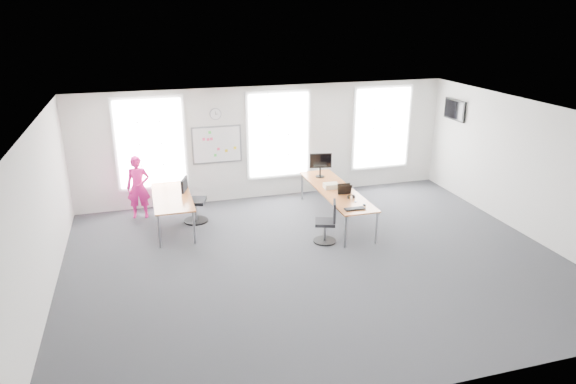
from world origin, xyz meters
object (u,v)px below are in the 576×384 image
object	(u,v)px
chair_left	(192,203)
person	(138,187)
desk_left	(172,199)
chair_right	(328,224)
headphones	(351,197)
monitor	(320,163)
desk_right	(336,192)
keyboard	(355,209)

from	to	relation	value
chair_left	person	bearing A→B (deg)	79.45
desk_left	chair_right	world-z (taller)	chair_right
desk_left	headphones	size ratio (longest dim) A/B	13.08
monitor	chair_right	bearing A→B (deg)	-94.47
desk_right	person	world-z (taller)	person
chair_left	keyboard	size ratio (longest dim) A/B	2.41
chair_left	monitor	distance (m)	3.38
keyboard	headphones	xyz separation A→B (m)	(0.18, 0.64, 0.03)
person	keyboard	size ratio (longest dim) A/B	3.40
keyboard	chair_left	bearing A→B (deg)	147.07
desk_right	monitor	size ratio (longest dim) A/B	5.02
monitor	keyboard	bearing A→B (deg)	-80.07
chair_left	person	xyz separation A→B (m)	(-1.21, 0.65, 0.29)
desk_left	headphones	distance (m)	4.12
desk_left	chair_left	world-z (taller)	chair_left
desk_right	monitor	xyz separation A→B (m)	(-0.04, 1.02, 0.43)
desk_right	headphones	distance (m)	0.69
desk_right	keyboard	distance (m)	1.31
chair_right	headphones	bearing A→B (deg)	142.22
chair_right	chair_left	bearing A→B (deg)	-106.52
person	monitor	distance (m)	4.56
desk_left	keyboard	bearing A→B (deg)	-27.07
person	monitor	world-z (taller)	person
desk_right	chair_left	size ratio (longest dim) A/B	2.89
desk_right	chair_right	distance (m)	1.34
person	monitor	xyz separation A→B (m)	(4.51, -0.49, 0.37)
chair_right	desk_left	bearing A→B (deg)	-98.98
chair_left	headphones	bearing A→B (deg)	-95.98
desk_right	person	bearing A→B (deg)	161.74
chair_right	desk_right	bearing A→B (deg)	170.80
keyboard	monitor	xyz separation A→B (m)	(0.04, 2.33, 0.37)
chair_left	person	world-z (taller)	person
keyboard	monitor	size ratio (longest dim) A/B	0.72
person	monitor	bearing A→B (deg)	1.21
desk_left	headphones	bearing A→B (deg)	-18.06
desk_right	keyboard	xyz separation A→B (m)	(-0.07, -1.31, 0.06)
chair_left	person	size ratio (longest dim) A/B	0.71
person	headphones	distance (m)	5.14
desk_right	keyboard	world-z (taller)	keyboard
chair_right	monitor	xyz separation A→B (m)	(0.59, 2.16, 0.73)
chair_left	desk_right	bearing A→B (deg)	-86.37
person	chair_right	bearing A→B (deg)	-26.60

